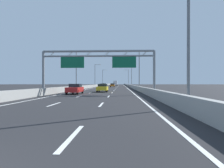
{
  "coord_description": "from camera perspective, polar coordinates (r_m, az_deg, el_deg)",
  "views": [
    {
      "loc": [
        3.28,
        -2.47,
        1.64
      ],
      "look_at": [
        -0.71,
        86.51,
        1.14
      ],
      "focal_mm": 32.08,
      "sensor_mm": 36.0,
      "label": 1
    }
  ],
  "objects": [
    {
      "name": "ground_plane",
      "position": [
        102.54,
        0.73,
        -0.59
      ],
      "size": [
        260.0,
        260.0,
        0.0
      ],
      "primitive_type": "plane",
      "color": "#262628"
    },
    {
      "name": "lane_dash_left_1",
      "position": [
        15.89,
        -16.17,
        -5.58
      ],
      "size": [
        0.16,
        3.0,
        0.01
      ],
      "primitive_type": "cube",
      "color": "white",
      "rests_on": "ground_plane"
    },
    {
      "name": "lane_dash_left_2",
      "position": [
        24.56,
        -9.39,
        -3.49
      ],
      "size": [
        0.16,
        3.0,
        0.01
      ],
      "primitive_type": "cube",
      "color": "white",
      "rests_on": "ground_plane"
    },
    {
      "name": "lane_dash_left_3",
      "position": [
        33.4,
        -6.19,
        -2.48
      ],
      "size": [
        0.16,
        3.0,
        0.01
      ],
      "primitive_type": "cube",
      "color": "white",
      "rests_on": "ground_plane"
    },
    {
      "name": "lane_dash_left_4",
      "position": [
        42.31,
        -4.33,
        -1.89
      ],
      "size": [
        0.16,
        3.0,
        0.01
      ],
      "primitive_type": "cube",
      "color": "white",
      "rests_on": "ground_plane"
    },
    {
      "name": "lane_dash_left_5",
      "position": [
        51.25,
        -3.12,
        -1.5
      ],
      "size": [
        0.16,
        3.0,
        0.01
      ],
      "primitive_type": "cube",
      "color": "white",
      "rests_on": "ground_plane"
    },
    {
      "name": "lane_dash_left_6",
      "position": [
        60.21,
        -2.27,
        -1.23
      ],
      "size": [
        0.16,
        3.0,
        0.01
      ],
      "primitive_type": "cube",
      "color": "white",
      "rests_on": "ground_plane"
    },
    {
      "name": "lane_dash_left_7",
      "position": [
        69.18,
        -1.64,
        -1.03
      ],
      "size": [
        0.16,
        3.0,
        0.01
      ],
      "primitive_type": "cube",
      "color": "white",
      "rests_on": "ground_plane"
    },
    {
      "name": "lane_dash_left_8",
      "position": [
        78.15,
        -1.16,
        -0.87
      ],
      "size": [
        0.16,
        3.0,
        0.01
      ],
      "primitive_type": "cube",
      "color": "white",
      "rests_on": "ground_plane"
    },
    {
      "name": "lane_dash_left_9",
      "position": [
        87.14,
        -0.77,
        -0.75
      ],
      "size": [
        0.16,
        3.0,
        0.01
      ],
      "primitive_type": "cube",
      "color": "white",
      "rests_on": "ground_plane"
    },
    {
      "name": "lane_dash_left_10",
      "position": [
        96.12,
        -0.46,
        -0.65
      ],
      "size": [
        0.16,
        3.0,
        0.01
      ],
      "primitive_type": "cube",
      "color": "white",
      "rests_on": "ground_plane"
    },
    {
      "name": "lane_dash_left_11",
      "position": [
        105.11,
        -0.2,
        -0.57
      ],
      "size": [
        0.16,
        3.0,
        0.01
      ],
      "primitive_type": "cube",
      "color": "white",
      "rests_on": "ground_plane"
    },
    {
      "name": "lane_dash_left_12",
      "position": [
        114.1,
        0.02,
        -0.5
      ],
      "size": [
        0.16,
        3.0,
        0.01
      ],
      "primitive_type": "cube",
      "color": "white",
      "rests_on": "ground_plane"
    },
    {
      "name": "lane_dash_left_13",
      "position": [
        123.09,
        0.2,
        -0.44
      ],
      "size": [
        0.16,
        3.0,
        0.01
      ],
      "primitive_type": "cube",
      "color": "white",
      "rests_on": "ground_plane"
    },
    {
      "name": "lane_dash_left_14",
      "position": [
        132.08,
        0.36,
        -0.38
      ],
      "size": [
        0.16,
        3.0,
        0.01
      ],
      "primitive_type": "cube",
      "color": "white",
      "rests_on": "ground_plane"
    },
    {
      "name": "lane_dash_left_15",
      "position": [
        141.07,
        0.5,
        -0.34
      ],
      "size": [
        0.16,
        3.0,
        0.01
      ],
      "primitive_type": "cube",
      "color": "white",
      "rests_on": "ground_plane"
    },
    {
      "name": "lane_dash_left_16",
      "position": [
        150.07,
        0.63,
        -0.3
      ],
      "size": [
        0.16,
        3.0,
        0.01
      ],
      "primitive_type": "cube",
      "color": "white",
      "rests_on": "ground_plane"
    },
    {
      "name": "lane_dash_left_17",
      "position": [
        159.06,
        0.74,
        -0.26
      ],
      "size": [
        0.16,
        3.0,
        0.01
      ],
      "primitive_type": "cube",
      "color": "white",
      "rests_on": "ground_plane"
    },
    {
      "name": "lane_dash_right_0",
      "position": [
        6.37,
        -11.34,
        -14.53
      ],
      "size": [
        0.16,
        3.0,
        0.01
      ],
      "primitive_type": "cube",
      "color": "white",
      "rests_on": "ground_plane"
    },
    {
      "name": "lane_dash_right_1",
      "position": [
        15.13,
        -3.08,
        -5.87
      ],
      "size": [
        0.16,
        3.0,
        0.01
      ],
      "primitive_type": "cube",
      "color": "white",
      "rests_on": "ground_plane"
    },
    {
      "name": "lane_dash_right_2",
      "position": [
        24.07,
        -0.97,
        -3.56
      ],
      "size": [
        0.16,
        3.0,
        0.01
      ],
      "primitive_type": "cube",
      "color": "white",
      "rests_on": "ground_plane"
    },
    {
      "name": "lane_dash_right_3",
      "position": [
        33.05,
        -0.0,
        -2.51
      ],
      "size": [
        0.16,
        3.0,
        0.01
      ],
      "primitive_type": "cube",
      "color": "white",
      "rests_on": "ground_plane"
    },
    {
      "name": "lane_dash_right_4",
      "position": [
        42.03,
        0.55,
        -1.9
      ],
      "size": [
        0.16,
        3.0,
        0.01
      ],
      "primitive_type": "cube",
      "color": "white",
      "rests_on": "ground_plane"
    },
    {
      "name": "lane_dash_right_5",
      "position": [
        51.02,
        0.9,
        -1.51
      ],
      "size": [
        0.16,
        3.0,
        0.01
      ],
      "primitive_type": "cube",
      "color": "white",
      "rests_on": "ground_plane"
    },
    {
      "name": "lane_dash_right_6",
      "position": [
        60.01,
        1.15,
        -1.23
      ],
      "size": [
        0.16,
        3.0,
        0.01
      ],
      "primitive_type": "cube",
      "color": "white",
      "rests_on": "ground_plane"
    },
    {
      "name": "lane_dash_right_7",
      "position": [
        69.01,
        1.34,
        -1.03
      ],
      "size": [
        0.16,
        3.0,
        0.01
      ],
      "primitive_type": "cube",
      "color": "white",
      "rests_on": "ground_plane"
    },
    {
      "name": "lane_dash_right_8",
      "position": [
        78.0,
        1.48,
        -0.88
      ],
      "size": [
        0.16,
        3.0,
        0.01
      ],
      "primitive_type": "cube",
      "color": "white",
      "rests_on": "ground_plane"
    },
    {
      "name": "lane_dash_right_9",
      "position": [
        87.0,
        1.59,
        -0.75
      ],
      "size": [
        0.16,
        3.0,
        0.01
      ],
      "primitive_type": "cube",
      "color": "white",
      "rests_on": "ground_plane"
    },
    {
      "name": "lane_dash_right_10",
      "position": [
        96.0,
        1.68,
        -0.65
      ],
      "size": [
        0.16,
        3.0,
        0.01
      ],
      "primitive_type": "cube",
      "color": "white",
      "rests_on": "ground_plane"
    },
    {
      "name": "lane_dash_right_11",
      "position": [
        104.99,
        1.76,
        -0.57
      ],
      "size": [
        0.16,
        3.0,
        0.01
      ],
      "primitive_type": "cube",
      "color": "white",
      "rests_on": "ground_plane"
    },
    {
      "name": "lane_dash_right_12",
      "position": [
        113.99,
        1.82,
        -0.5
      ],
      "size": [
        0.16,
        3.0,
        0.01
      ],
      "primitive_type": "cube",
      "color": "white",
      "rests_on": "ground_plane"
    },
    {
      "name": "lane_dash_right_13",
      "position": [
        122.99,
        1.88,
        -0.44
      ],
      "size": [
        0.16,
        3.0,
        0.01
      ],
      "primitive_type": "cube",
      "color": "white",
      "rests_on": "ground_plane"
    },
    {
      "name": "lane_dash_right_14",
      "position": [
        131.99,
        1.93,
        -0.39
      ],
      "size": [
        0.16,
        3.0,
        0.01
      ],
      "primitive_type": "cube",
      "color": "white",
      "rests_on": "ground_plane"
    },
    {
      "name": "lane_dash_right_15",
      "position": [
        140.99,
        1.97,
        -0.34
      ],
      "size": [
        0.16,
        3.0,
        0.01
      ],
      "primitive_type": "cube",
      "color": "white",
      "rests_on": "ground_plane"
    },
    {
      "name": "lane_dash_right_16",
      "position": [
        149.99,
        2.0,
        -0.3
      ],
      "size": [
        0.16,
        3.0,
        0.01
      ],
      "primitive_type": "cube",
      "color": "white",
      "rests_on": "ground_plane"
    },
    {
      "name": "lane_dash_right_17",
      "position": [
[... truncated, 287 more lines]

